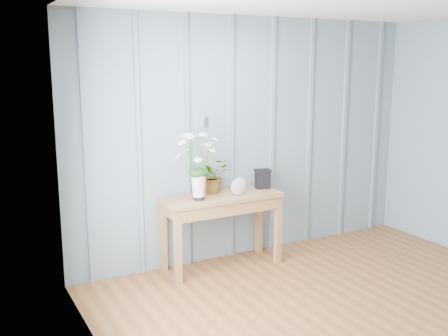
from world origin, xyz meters
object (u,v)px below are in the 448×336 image
sideboard (222,206)px  felt_disc_vessel (239,187)px  daisy_vase (198,156)px  carved_box (263,179)px

sideboard → felt_disc_vessel: bearing=-32.5°
sideboard → felt_disc_vessel: 0.26m
daisy_vase → carved_box: daisy_vase is taller
daisy_vase → felt_disc_vessel: daisy_vase is taller
daisy_vase → felt_disc_vessel: size_ratio=3.87×
sideboard → felt_disc_vessel: (0.14, -0.09, 0.20)m
felt_disc_vessel → carved_box: (0.36, 0.14, 0.01)m
sideboard → daisy_vase: 0.61m
daisy_vase → carved_box: (0.79, 0.11, -0.32)m
daisy_vase → carved_box: size_ratio=3.42×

